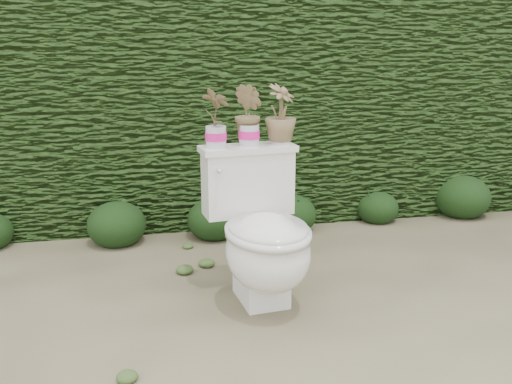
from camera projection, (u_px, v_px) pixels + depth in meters
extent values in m
plane|color=#847C5B|center=(294.00, 293.00, 3.04)|extent=(60.00, 60.00, 0.00)
cube|color=#2E4E1A|center=(242.00, 108.00, 4.35)|extent=(8.00, 1.00, 1.60)
cube|color=silver|center=(261.00, 282.00, 2.94)|extent=(0.25, 0.32, 0.20)
ellipsoid|color=silver|center=(268.00, 252.00, 2.80)|extent=(0.47, 0.56, 0.39)
cube|color=silver|center=(248.00, 183.00, 3.02)|extent=(0.49, 0.23, 0.34)
cube|color=silver|center=(248.00, 149.00, 2.97)|extent=(0.52, 0.25, 0.03)
cylinder|color=silver|center=(218.00, 170.00, 2.85)|extent=(0.03, 0.06, 0.02)
sphere|color=silver|center=(220.00, 171.00, 2.82)|extent=(0.03, 0.03, 0.03)
imported|color=#277D2F|center=(216.00, 119.00, 2.88)|extent=(0.18, 0.18, 0.29)
imported|color=#277D2F|center=(249.00, 116.00, 2.93)|extent=(0.19, 0.20, 0.30)
imported|color=#277D2F|center=(281.00, 116.00, 2.98)|extent=(0.24, 0.24, 0.30)
ellipsoid|color=#1A3412|center=(116.00, 221.00, 3.75)|extent=(0.39, 0.39, 0.31)
ellipsoid|color=#1A3412|center=(214.00, 215.00, 3.88)|extent=(0.37, 0.37, 0.30)
ellipsoid|color=#1A3412|center=(291.00, 210.00, 4.00)|extent=(0.36, 0.36, 0.29)
ellipsoid|color=#1A3412|center=(378.00, 204.00, 4.22)|extent=(0.31, 0.31, 0.25)
ellipsoid|color=#1A3412|center=(462.00, 193.00, 4.34)|extent=(0.42, 0.42, 0.34)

